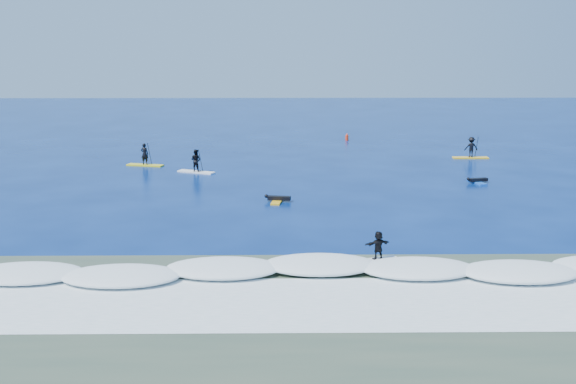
{
  "coord_description": "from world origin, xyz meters",
  "views": [
    {
      "loc": [
        -0.63,
        -34.79,
        9.16
      ],
      "look_at": [
        -0.19,
        2.51,
        0.6
      ],
      "focal_mm": 40.0,
      "sensor_mm": 36.0,
      "label": 1
    }
  ],
  "objects_px": {
    "sup_paddler_left": "(145,158)",
    "sup_paddler_center": "(196,163)",
    "prone_paddler_far": "(477,181)",
    "wave_surfer": "(378,247)",
    "sup_paddler_right": "(471,149)",
    "prone_paddler_near": "(278,199)",
    "marker_buoy": "(347,137)"
  },
  "relations": [
    {
      "from": "sup_paddler_left",
      "to": "sup_paddler_center",
      "type": "xyz_separation_m",
      "value": [
        4.32,
        -2.8,
        0.11
      ]
    },
    {
      "from": "prone_paddler_far",
      "to": "wave_surfer",
      "type": "xyz_separation_m",
      "value": [
        -9.25,
        -16.58,
        0.63
      ]
    },
    {
      "from": "sup_paddler_right",
      "to": "wave_surfer",
      "type": "xyz_separation_m",
      "value": [
        -11.63,
        -26.29,
        -0.03
      ]
    },
    {
      "from": "sup_paddler_center",
      "to": "sup_paddler_right",
      "type": "distance_m",
      "value": 22.77
    },
    {
      "from": "prone_paddler_near",
      "to": "prone_paddler_far",
      "type": "height_order",
      "value": "prone_paddler_near"
    },
    {
      "from": "prone_paddler_far",
      "to": "sup_paddler_right",
      "type": "bearing_deg",
      "value": -25.96
    },
    {
      "from": "sup_paddler_center",
      "to": "prone_paddler_near",
      "type": "height_order",
      "value": "sup_paddler_center"
    },
    {
      "from": "prone_paddler_near",
      "to": "sup_paddler_center",
      "type": "bearing_deg",
      "value": 42.92
    },
    {
      "from": "prone_paddler_far",
      "to": "wave_surfer",
      "type": "bearing_deg",
      "value": 138.65
    },
    {
      "from": "sup_paddler_center",
      "to": "prone_paddler_far",
      "type": "distance_m",
      "value": 20.0
    },
    {
      "from": "prone_paddler_near",
      "to": "wave_surfer",
      "type": "height_order",
      "value": "wave_surfer"
    },
    {
      "from": "sup_paddler_left",
      "to": "marker_buoy",
      "type": "relative_size",
      "value": 3.95
    },
    {
      "from": "sup_paddler_right",
      "to": "prone_paddler_near",
      "type": "xyz_separation_m",
      "value": [
        -15.95,
        -14.9,
        -0.65
      ]
    },
    {
      "from": "sup_paddler_center",
      "to": "sup_paddler_right",
      "type": "bearing_deg",
      "value": 38.18
    },
    {
      "from": "sup_paddler_right",
      "to": "prone_paddler_near",
      "type": "relative_size",
      "value": 1.42
    },
    {
      "from": "sup_paddler_right",
      "to": "wave_surfer",
      "type": "height_order",
      "value": "sup_paddler_right"
    },
    {
      "from": "sup_paddler_left",
      "to": "sup_paddler_center",
      "type": "bearing_deg",
      "value": -18.38
    },
    {
      "from": "sup_paddler_left",
      "to": "wave_surfer",
      "type": "relative_size",
      "value": 1.57
    },
    {
      "from": "wave_surfer",
      "to": "marker_buoy",
      "type": "xyz_separation_m",
      "value": [
        2.4,
        36.61,
        -0.44
      ]
    },
    {
      "from": "sup_paddler_right",
      "to": "wave_surfer",
      "type": "relative_size",
      "value": 1.54
    },
    {
      "from": "sup_paddler_left",
      "to": "wave_surfer",
      "type": "height_order",
      "value": "sup_paddler_left"
    },
    {
      "from": "sup_paddler_left",
      "to": "wave_surfer",
      "type": "xyz_separation_m",
      "value": [
        14.69,
        -23.22,
        0.13
      ]
    },
    {
      "from": "marker_buoy",
      "to": "sup_paddler_left",
      "type": "bearing_deg",
      "value": -141.93
    },
    {
      "from": "sup_paddler_left",
      "to": "sup_paddler_right",
      "type": "bearing_deg",
      "value": 21.21
    },
    {
      "from": "sup_paddler_center",
      "to": "sup_paddler_right",
      "type": "xyz_separation_m",
      "value": [
        22.0,
        5.87,
        0.06
      ]
    },
    {
      "from": "prone_paddler_near",
      "to": "sup_paddler_left",
      "type": "bearing_deg",
      "value": 50.34
    },
    {
      "from": "sup_paddler_center",
      "to": "prone_paddler_far",
      "type": "bearing_deg",
      "value": 12.18
    },
    {
      "from": "sup_paddler_left",
      "to": "prone_paddler_near",
      "type": "xyz_separation_m",
      "value": [
        10.37,
        -11.83,
        -0.49
      ]
    },
    {
      "from": "prone_paddler_near",
      "to": "marker_buoy",
      "type": "xyz_separation_m",
      "value": [
        6.72,
        25.22,
        0.19
      ]
    },
    {
      "from": "sup_paddler_right",
      "to": "prone_paddler_near",
      "type": "height_order",
      "value": "sup_paddler_right"
    },
    {
      "from": "sup_paddler_center",
      "to": "prone_paddler_near",
      "type": "xyz_separation_m",
      "value": [
        6.05,
        -9.03,
        -0.6
      ]
    },
    {
      "from": "prone_paddler_far",
      "to": "wave_surfer",
      "type": "height_order",
      "value": "wave_surfer"
    }
  ]
}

